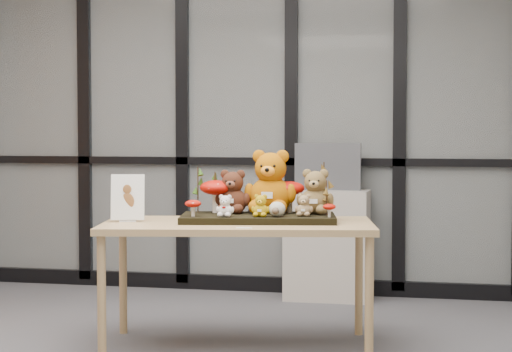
% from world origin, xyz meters
% --- Properties ---
extents(room_shell, '(5.00, 5.00, 5.00)m').
position_xyz_m(room_shell, '(0.00, 0.00, 1.68)').
color(room_shell, beige).
rests_on(room_shell, floor).
extents(glass_partition, '(4.90, 0.06, 2.78)m').
position_xyz_m(glass_partition, '(-0.00, 2.47, 1.42)').
color(glass_partition, '#2D383F').
rests_on(glass_partition, floor).
extents(display_table, '(1.73, 1.09, 0.75)m').
position_xyz_m(display_table, '(0.46, 0.59, 0.69)').
color(display_table, tan).
rests_on(display_table, floor).
extents(diorama_tray, '(0.99, 0.62, 0.04)m').
position_xyz_m(diorama_tray, '(0.57, 0.67, 0.77)').
color(diorama_tray, black).
rests_on(diorama_tray, display_table).
extents(bear_pooh_yellow, '(0.38, 0.35, 0.43)m').
position_xyz_m(bear_pooh_yellow, '(0.62, 0.80, 1.01)').
color(bear_pooh_yellow, '#B25E05').
rests_on(bear_pooh_yellow, diorama_tray).
extents(bear_brown_medium, '(0.26, 0.24, 0.29)m').
position_xyz_m(bear_brown_medium, '(0.39, 0.75, 0.94)').
color(bear_brown_medium, '#431F12').
rests_on(bear_brown_medium, diorama_tray).
extents(bear_tan_back, '(0.26, 0.25, 0.30)m').
position_xyz_m(bear_tan_back, '(0.90, 0.80, 0.94)').
color(bear_tan_back, brown).
rests_on(bear_tan_back, diorama_tray).
extents(bear_small_yellow, '(0.13, 0.12, 0.15)m').
position_xyz_m(bear_small_yellow, '(0.61, 0.55, 0.87)').
color(bear_small_yellow, '#B78F0D').
rests_on(bear_small_yellow, diorama_tray).
extents(bear_white_bow, '(0.13, 0.12, 0.14)m').
position_xyz_m(bear_white_bow, '(0.41, 0.50, 0.87)').
color(bear_white_bow, white).
rests_on(bear_white_bow, diorama_tray).
extents(bear_beige_small, '(0.13, 0.12, 0.14)m').
position_xyz_m(bear_beige_small, '(0.86, 0.63, 0.87)').
color(bear_beige_small, '#987B52').
rests_on(bear_beige_small, diorama_tray).
extents(plush_cream_hedgehog, '(0.09, 0.08, 0.10)m').
position_xyz_m(plush_cream_hedgehog, '(0.71, 0.56, 0.84)').
color(plush_cream_hedgehog, beige).
rests_on(plush_cream_hedgehog, diorama_tray).
extents(mushroom_back_left, '(0.20, 0.20, 0.22)m').
position_xyz_m(mushroom_back_left, '(0.29, 0.74, 0.90)').
color(mushroom_back_left, '#A90E05').
rests_on(mushroom_back_left, diorama_tray).
extents(mushroom_back_right, '(0.19, 0.19, 0.21)m').
position_xyz_m(mushroom_back_right, '(0.73, 0.85, 0.90)').
color(mushroom_back_right, '#A90E05').
rests_on(mushroom_back_right, diorama_tray).
extents(mushroom_front_left, '(0.10, 0.10, 0.11)m').
position_xyz_m(mushroom_front_left, '(0.21, 0.49, 0.85)').
color(mushroom_front_left, '#A90E05').
rests_on(mushroom_front_left, diorama_tray).
extents(mushroom_front_right, '(0.08, 0.08, 0.09)m').
position_xyz_m(mushroom_front_right, '(1.01, 0.61, 0.84)').
color(mushroom_front_right, '#A90E05').
rests_on(mushroom_front_right, diorama_tray).
extents(sprig_green_far_left, '(0.05, 0.05, 0.28)m').
position_xyz_m(sprig_green_far_left, '(0.18, 0.72, 0.94)').
color(sprig_green_far_left, '#183B0D').
rests_on(sprig_green_far_left, diorama_tray).
extents(sprig_green_mid_left, '(0.05, 0.05, 0.25)m').
position_xyz_m(sprig_green_mid_left, '(0.27, 0.79, 0.92)').
color(sprig_green_mid_left, '#183B0D').
rests_on(sprig_green_mid_left, diorama_tray).
extents(sprig_dry_far_right, '(0.05, 0.05, 0.31)m').
position_xyz_m(sprig_dry_far_right, '(0.94, 0.84, 0.95)').
color(sprig_dry_far_right, brown).
rests_on(sprig_dry_far_right, diorama_tray).
extents(sprig_dry_mid_right, '(0.05, 0.05, 0.21)m').
position_xyz_m(sprig_dry_mid_right, '(0.98, 0.72, 0.90)').
color(sprig_dry_mid_right, brown).
rests_on(sprig_dry_mid_right, diorama_tray).
extents(sprig_green_centre, '(0.05, 0.05, 0.18)m').
position_xyz_m(sprig_green_centre, '(0.47, 0.83, 0.88)').
color(sprig_green_centre, '#183B0D').
rests_on(sprig_green_centre, diorama_tray).
extents(sign_holder, '(0.21, 0.12, 0.28)m').
position_xyz_m(sign_holder, '(-0.19, 0.48, 0.89)').
color(sign_holder, silver).
rests_on(sign_holder, display_table).
extents(label_card, '(0.09, 0.03, 0.00)m').
position_xyz_m(label_card, '(0.57, 0.28, 0.75)').
color(label_card, white).
rests_on(label_card, display_table).
extents(cabinet, '(0.63, 0.37, 0.84)m').
position_xyz_m(cabinet, '(0.77, 2.25, 0.42)').
color(cabinet, '#ACA59A').
rests_on(cabinet, floor).
extents(monitor, '(0.51, 0.05, 0.36)m').
position_xyz_m(monitor, '(0.77, 2.26, 1.02)').
color(monitor, '#4D4F55').
rests_on(monitor, cabinet).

